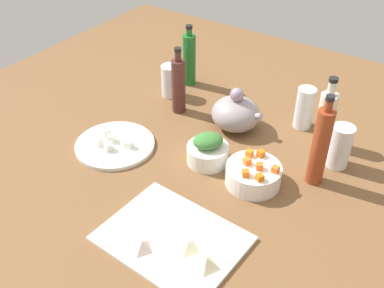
% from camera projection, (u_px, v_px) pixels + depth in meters
% --- Properties ---
extents(tabletop, '(1.90, 1.90, 0.03)m').
position_uv_depth(tabletop, '(192.00, 161.00, 1.36)').
color(tabletop, brown).
rests_on(tabletop, ground).
extents(cutting_board, '(0.34, 0.27, 0.01)m').
position_uv_depth(cutting_board, '(172.00, 239.00, 1.09)').
color(cutting_board, white).
rests_on(cutting_board, tabletop).
extents(plate_tofu, '(0.24, 0.24, 0.01)m').
position_uv_depth(plate_tofu, '(115.00, 145.00, 1.39)').
color(plate_tofu, white).
rests_on(plate_tofu, tabletop).
extents(bowl_greens, '(0.12, 0.12, 0.06)m').
position_uv_depth(bowl_greens, '(208.00, 154.00, 1.32)').
color(bowl_greens, white).
rests_on(bowl_greens, tabletop).
extents(bowl_carrots, '(0.15, 0.15, 0.06)m').
position_uv_depth(bowl_carrots, '(253.00, 175.00, 1.25)').
color(bowl_carrots, white).
rests_on(bowl_carrots, tabletop).
extents(teapot, '(0.17, 0.15, 0.14)m').
position_uv_depth(teapot, '(236.00, 113.00, 1.45)').
color(teapot, gray).
rests_on(teapot, tabletop).
extents(bottle_0, '(0.05, 0.05, 0.27)m').
position_uv_depth(bottle_0, '(320.00, 146.00, 1.20)').
color(bottle_0, maroon).
rests_on(bottle_0, tabletop).
extents(bottle_1, '(0.05, 0.05, 0.23)m').
position_uv_depth(bottle_1, '(189.00, 59.00, 1.66)').
color(bottle_1, '#1E6926').
rests_on(bottle_1, tabletop).
extents(bottle_2, '(0.05, 0.05, 0.23)m').
position_uv_depth(bottle_2, '(326.00, 118.00, 1.36)').
color(bottle_2, silver).
rests_on(bottle_2, tabletop).
extents(bottle_3, '(0.05, 0.05, 0.23)m').
position_uv_depth(bottle_3, '(179.00, 85.00, 1.51)').
color(bottle_3, '#4D2622').
rests_on(bottle_3, tabletop).
extents(drinking_glass_0, '(0.06, 0.06, 0.12)m').
position_uv_depth(drinking_glass_0, '(170.00, 81.00, 1.62)').
color(drinking_glass_0, white).
rests_on(drinking_glass_0, tabletop).
extents(drinking_glass_1, '(0.06, 0.06, 0.14)m').
position_uv_depth(drinking_glass_1, '(304.00, 108.00, 1.45)').
color(drinking_glass_1, white).
rests_on(drinking_glass_1, tabletop).
extents(drinking_glass_2, '(0.06, 0.06, 0.13)m').
position_uv_depth(drinking_glass_2, '(340.00, 146.00, 1.29)').
color(drinking_glass_2, white).
rests_on(drinking_glass_2, tabletop).
extents(carrot_cube_0, '(0.02, 0.02, 0.02)m').
position_uv_depth(carrot_cube_0, '(248.00, 161.00, 1.24)').
color(carrot_cube_0, orange).
rests_on(carrot_cube_0, bowl_carrots).
extents(carrot_cube_1, '(0.03, 0.03, 0.02)m').
position_uv_depth(carrot_cube_1, '(246.00, 173.00, 1.19)').
color(carrot_cube_1, orange).
rests_on(carrot_cube_1, bowl_carrots).
extents(carrot_cube_2, '(0.02, 0.02, 0.02)m').
position_uv_depth(carrot_cube_2, '(261.00, 153.00, 1.26)').
color(carrot_cube_2, orange).
rests_on(carrot_cube_2, bowl_carrots).
extents(carrot_cube_3, '(0.02, 0.02, 0.02)m').
position_uv_depth(carrot_cube_3, '(260.00, 177.00, 1.18)').
color(carrot_cube_3, orange).
rests_on(carrot_cube_3, bowl_carrots).
extents(carrot_cube_4, '(0.02, 0.02, 0.02)m').
position_uv_depth(carrot_cube_4, '(259.00, 167.00, 1.21)').
color(carrot_cube_4, orange).
rests_on(carrot_cube_4, bowl_carrots).
extents(carrot_cube_5, '(0.02, 0.02, 0.02)m').
position_uv_depth(carrot_cube_5, '(249.00, 153.00, 1.26)').
color(carrot_cube_5, orange).
rests_on(carrot_cube_5, bowl_carrots).
extents(carrot_cube_6, '(0.02, 0.02, 0.02)m').
position_uv_depth(carrot_cube_6, '(275.00, 169.00, 1.21)').
color(carrot_cube_6, orange).
rests_on(carrot_cube_6, bowl_carrots).
extents(chopped_greens_mound, '(0.11, 0.11, 0.04)m').
position_uv_depth(chopped_greens_mound, '(208.00, 141.00, 1.29)').
color(chopped_greens_mound, '#397734').
rests_on(chopped_greens_mound, bowl_greens).
extents(tofu_cube_0, '(0.03, 0.03, 0.02)m').
position_uv_depth(tofu_cube_0, '(109.00, 147.00, 1.36)').
color(tofu_cube_0, white).
rests_on(tofu_cube_0, plate_tofu).
extents(tofu_cube_1, '(0.03, 0.03, 0.02)m').
position_uv_depth(tofu_cube_1, '(111.00, 138.00, 1.39)').
color(tofu_cube_1, silver).
rests_on(tofu_cube_1, plate_tofu).
extents(tofu_cube_2, '(0.03, 0.03, 0.02)m').
position_uv_depth(tofu_cube_2, '(129.00, 144.00, 1.37)').
color(tofu_cube_2, white).
rests_on(tofu_cube_2, plate_tofu).
extents(tofu_cube_3, '(0.03, 0.03, 0.02)m').
position_uv_depth(tofu_cube_3, '(106.00, 132.00, 1.42)').
color(tofu_cube_3, white).
rests_on(tofu_cube_3, plate_tofu).
extents(tofu_cube_4, '(0.02, 0.02, 0.02)m').
position_uv_depth(tofu_cube_4, '(98.00, 142.00, 1.38)').
color(tofu_cube_4, white).
rests_on(tofu_cube_4, plate_tofu).
extents(dumpling_0, '(0.06, 0.06, 0.03)m').
position_uv_depth(dumpling_0, '(206.00, 262.00, 1.01)').
color(dumpling_0, beige).
rests_on(dumpling_0, cutting_board).
extents(dumpling_1, '(0.05, 0.05, 0.02)m').
position_uv_depth(dumpling_1, '(188.00, 246.00, 1.05)').
color(dumpling_1, beige).
rests_on(dumpling_1, cutting_board).
extents(dumpling_2, '(0.05, 0.05, 0.03)m').
position_uv_depth(dumpling_2, '(142.00, 245.00, 1.05)').
color(dumpling_2, beige).
rests_on(dumpling_2, cutting_board).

